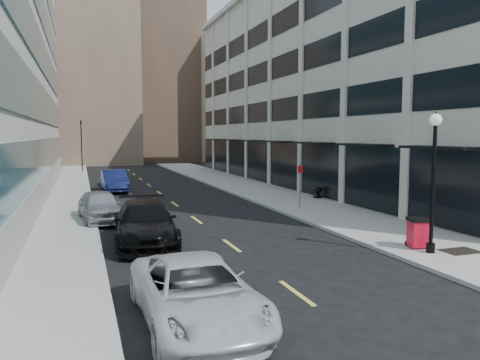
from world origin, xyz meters
TOP-DOWN VIEW (x-y plane):
  - ground at (0.00, 0.00)m, footprint 160.00×160.00m
  - sidewalk_right at (7.50, 20.00)m, footprint 5.00×80.00m
  - sidewalk_left at (-6.50, 20.00)m, footprint 3.00×80.00m
  - building_right at (16.94, 26.99)m, footprint 15.30×46.50m
  - skyline_tan_near at (-4.00, 68.00)m, footprint 14.00×18.00m
  - skyline_brown at (8.00, 72.00)m, footprint 12.00×16.00m
  - skyline_tan_far at (-14.00, 78.00)m, footprint 12.00×14.00m
  - skyline_stone at (18.00, 66.00)m, footprint 10.00×14.00m
  - grate_far at (7.60, 3.80)m, footprint 1.40×1.00m
  - road_centerline at (0.00, 17.00)m, footprint 0.15×68.20m
  - traffic_signal at (-5.50, 48.00)m, footprint 0.66×0.66m
  - car_white_van at (-3.20, 0.77)m, footprint 2.64×5.56m
  - car_black_pickup at (-3.26, 9.41)m, footprint 2.86×6.13m
  - car_silver_sedan at (-4.80, 15.13)m, footprint 2.38×4.94m
  - car_blue_sedan at (-3.20, 28.00)m, footprint 1.92×5.22m
  - car_grey_sedan at (-3.20, 32.83)m, footprint 1.60×3.82m
  - trash_bin at (6.44, 4.76)m, footprint 0.87×0.88m
  - lamppost at (6.40, 4.00)m, footprint 0.43×0.43m
  - sign_post at (6.40, 14.82)m, footprint 0.32×0.08m
  - urn_planter at (9.60, 18.58)m, footprint 0.56×0.56m

SIDE VIEW (x-z plane):
  - ground at x=0.00m, z-range 0.00..0.00m
  - road_centerline at x=0.00m, z-range 0.00..0.01m
  - sidewalk_right at x=7.50m, z-range 0.00..0.15m
  - sidewalk_left at x=-6.50m, z-range 0.00..0.15m
  - grate_far at x=7.60m, z-range 0.15..0.16m
  - urn_planter at x=9.60m, z-range 0.23..1.01m
  - car_grey_sedan at x=-3.20m, z-range 0.00..1.29m
  - car_white_van at x=-3.20m, z-range 0.00..1.53m
  - trash_bin at x=6.44m, z-range 0.19..1.35m
  - car_silver_sedan at x=-4.80m, z-range 0.00..1.63m
  - car_blue_sedan at x=-3.20m, z-range 0.00..1.71m
  - car_black_pickup at x=-3.26m, z-range 0.00..1.73m
  - sign_post at x=6.40m, z-range 0.51..3.21m
  - lamppost at x=6.40m, z-range 0.60..5.78m
  - traffic_signal at x=-5.50m, z-range 2.23..9.21m
  - building_right at x=16.94m, z-range -0.13..18.12m
  - skyline_stone at x=18.00m, z-range 0.00..20.00m
  - skyline_tan_far at x=-14.00m, z-range 0.00..22.00m
  - skyline_tan_near at x=-4.00m, z-range 0.00..28.00m
  - skyline_brown at x=8.00m, z-range 0.00..34.00m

